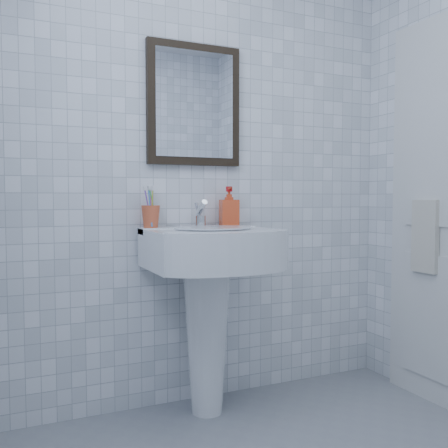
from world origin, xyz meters
name	(u,v)px	position (x,y,z in m)	size (l,w,h in m)	color
wall_back	(204,164)	(0.00, 1.20, 1.25)	(2.20, 0.02, 2.50)	white
washbasin	(209,289)	(-0.06, 0.99, 0.63)	(0.61, 0.44, 0.93)	white
faucet	(200,216)	(-0.06, 1.10, 0.98)	(0.06, 0.12, 0.14)	silver
toothbrush_cup	(151,217)	(-0.31, 1.12, 0.98)	(0.09, 0.09, 0.11)	#CE5430
soap_dispenser	(229,206)	(0.11, 1.12, 1.03)	(0.09, 0.09, 0.20)	red
wall_mirror	(194,105)	(-0.06, 1.18, 1.55)	(0.50, 0.04, 0.62)	black
towel_ring	(429,202)	(1.06, 0.69, 1.05)	(0.18, 0.18, 0.01)	silver
hand_towel	(425,236)	(1.04, 0.69, 0.87)	(0.03, 0.16, 0.38)	beige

